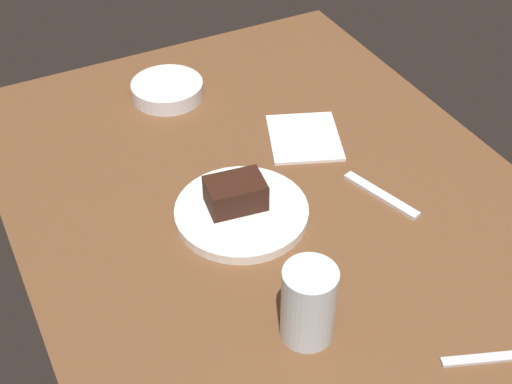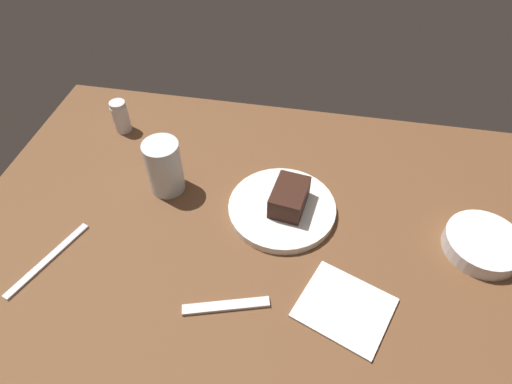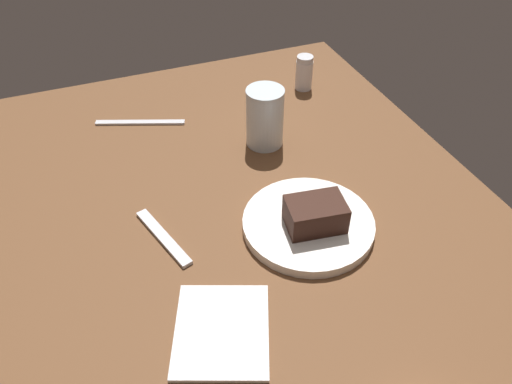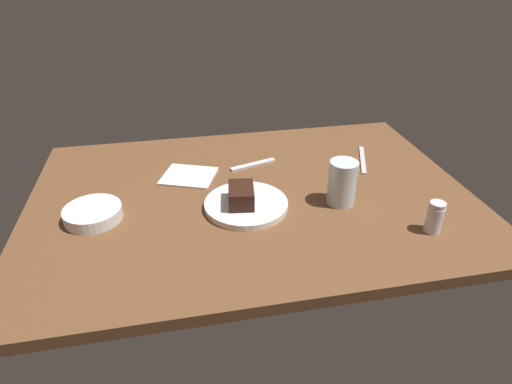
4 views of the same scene
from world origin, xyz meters
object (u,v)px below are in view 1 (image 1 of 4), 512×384
Objects in this scene: chocolate_cake_slice at (235,193)px; folded_napkin at (304,138)px; dessert_plate at (242,212)px; dessert_spoon at (381,195)px; butter_knife at (511,356)px; water_glass at (308,304)px; side_bowl at (167,90)px.

folded_napkin is (-12.41, 20.10, -3.84)cm from chocolate_cake_slice.
chocolate_cake_slice is (-1.30, -0.40, 3.27)cm from dessert_plate.
butter_knife is (34.86, -3.23, -0.10)cm from dessert_spoon.
water_glass is at bearing -70.48° from dessert_spoon.
butter_knife is at bearing -22.27° from dessert_spoon.
water_glass is (26.39, -1.92, 1.88)cm from chocolate_cake_slice.
side_bowl is 30.32cm from folded_napkin.
folded_napkin is (-38.80, 22.02, -5.71)cm from water_glass.
water_glass is at bearing -5.28° from dessert_plate.
chocolate_cake_slice is 47.19cm from butter_knife.
water_glass is 0.81× the size of folded_napkin.
chocolate_cake_slice reaches higher than side_bowl.
water_glass reaches higher than dessert_spoon.
chocolate_cake_slice is 26.53cm from water_glass.
water_glass is 44.98cm from folded_napkin.
dessert_spoon is (7.57, 23.51, -3.79)cm from chocolate_cake_slice.
dessert_spoon is (6.27, 23.11, -0.52)cm from dessert_plate.
water_glass is 0.84× the size of side_bowl.
side_bowl is at bearing -172.13° from dessert_spoon.
dessert_plate is 2.35× the size of chocolate_cake_slice.
dessert_plate is at bearing -3.50° from side_bowl.
dessert_plate is at bearing 17.07° from chocolate_cake_slice.
chocolate_cake_slice is at bearing -58.31° from folded_napkin.
folded_napkin is (24.84, 17.35, -1.29)cm from side_bowl.
dessert_spoon is at bearing 72.15° from chocolate_cake_slice.
water_glass is (25.09, -2.32, 5.14)cm from dessert_plate.
side_bowl reaches higher than folded_napkin.
dessert_spoon is at bearing 126.50° from water_glass.
water_glass is 27.99cm from butter_knife.
folded_napkin reaches higher than butter_knife.
dessert_plate reaches higher than dessert_spoon.
chocolate_cake_slice is 23.93cm from folded_napkin.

